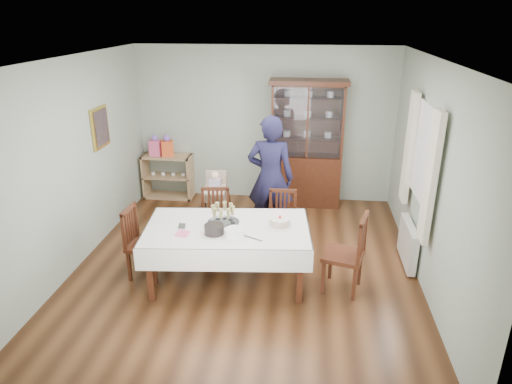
% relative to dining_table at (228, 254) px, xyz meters
% --- Properties ---
extents(floor, '(5.00, 5.00, 0.00)m').
position_rel_dining_table_xyz_m(floor, '(0.17, 0.41, -0.38)').
color(floor, '#593319').
rests_on(floor, ground).
extents(room_shell, '(5.00, 5.00, 5.00)m').
position_rel_dining_table_xyz_m(room_shell, '(0.17, 0.94, 1.32)').
color(room_shell, '#9EAA99').
rests_on(room_shell, floor).
extents(dining_table, '(2.10, 1.34, 0.76)m').
position_rel_dining_table_xyz_m(dining_table, '(0.00, 0.00, 0.00)').
color(dining_table, '#442011').
rests_on(dining_table, floor).
extents(china_cabinet, '(1.30, 0.48, 2.18)m').
position_rel_dining_table_xyz_m(china_cabinet, '(0.92, 2.67, 0.74)').
color(china_cabinet, '#442011').
rests_on(china_cabinet, floor).
extents(sideboard, '(0.90, 0.38, 0.80)m').
position_rel_dining_table_xyz_m(sideboard, '(-1.58, 2.69, 0.02)').
color(sideboard, tan).
rests_on(sideboard, floor).
extents(picture_frame, '(0.04, 0.48, 0.58)m').
position_rel_dining_table_xyz_m(picture_frame, '(-2.05, 1.21, 1.27)').
color(picture_frame, gold).
rests_on(picture_frame, room_shell).
extents(window, '(0.04, 1.02, 1.22)m').
position_rel_dining_table_xyz_m(window, '(2.39, 0.71, 1.17)').
color(window, white).
rests_on(window, room_shell).
extents(curtain_left, '(0.07, 0.30, 1.55)m').
position_rel_dining_table_xyz_m(curtain_left, '(2.33, 0.09, 1.07)').
color(curtain_left, silver).
rests_on(curtain_left, room_shell).
extents(curtain_right, '(0.07, 0.30, 1.55)m').
position_rel_dining_table_xyz_m(curtain_right, '(2.33, 1.33, 1.07)').
color(curtain_right, silver).
rests_on(curtain_right, room_shell).
extents(radiator, '(0.10, 0.80, 0.55)m').
position_rel_dining_table_xyz_m(radiator, '(2.33, 0.71, -0.08)').
color(radiator, white).
rests_on(radiator, floor).
extents(chair_far_left, '(0.46, 0.46, 0.92)m').
position_rel_dining_table_xyz_m(chair_far_left, '(-0.30, 0.73, -0.11)').
color(chair_far_left, '#442011').
rests_on(chair_far_left, floor).
extents(chair_far_right, '(0.41, 0.41, 0.89)m').
position_rel_dining_table_xyz_m(chair_far_right, '(0.62, 0.83, -0.12)').
color(chair_far_right, '#442011').
rests_on(chair_far_right, floor).
extents(chair_end_left, '(0.45, 0.45, 0.94)m').
position_rel_dining_table_xyz_m(chair_end_left, '(-1.08, 0.02, -0.11)').
color(chair_end_left, '#442011').
rests_on(chair_end_left, floor).
extents(chair_end_right, '(0.56, 0.56, 1.01)m').
position_rel_dining_table_xyz_m(chair_end_right, '(1.44, -0.02, -0.08)').
color(chair_end_right, '#442011').
rests_on(chair_end_right, floor).
extents(woman, '(0.70, 0.48, 1.87)m').
position_rel_dining_table_xyz_m(woman, '(0.41, 1.34, 0.55)').
color(woman, black).
rests_on(woman, floor).
extents(high_chair, '(0.44, 0.44, 0.97)m').
position_rel_dining_table_xyz_m(high_chair, '(-0.44, 1.44, -0.01)').
color(high_chair, black).
rests_on(high_chair, floor).
extents(champagne_tray, '(0.40, 0.40, 0.24)m').
position_rel_dining_table_xyz_m(champagne_tray, '(-0.06, 0.09, 0.45)').
color(champagne_tray, silver).
rests_on(champagne_tray, dining_table).
extents(birthday_cake, '(0.29, 0.29, 0.20)m').
position_rel_dining_table_xyz_m(birthday_cake, '(0.64, 0.09, 0.43)').
color(birthday_cake, white).
rests_on(birthday_cake, dining_table).
extents(plate_stack_dark, '(0.31, 0.31, 0.11)m').
position_rel_dining_table_xyz_m(plate_stack_dark, '(-0.12, -0.19, 0.43)').
color(plate_stack_dark, black).
rests_on(plate_stack_dark, dining_table).
extents(plate_stack_white, '(0.28, 0.28, 0.10)m').
position_rel_dining_table_xyz_m(plate_stack_white, '(0.13, -0.25, 0.42)').
color(plate_stack_white, white).
rests_on(plate_stack_white, dining_table).
extents(napkin_stack, '(0.15, 0.15, 0.02)m').
position_rel_dining_table_xyz_m(napkin_stack, '(-0.49, -0.26, 0.38)').
color(napkin_stack, '#F3598E').
rests_on(napkin_stack, dining_table).
extents(cutlery, '(0.14, 0.18, 0.01)m').
position_rel_dining_table_xyz_m(cutlery, '(-0.59, -0.05, 0.38)').
color(cutlery, silver).
rests_on(cutlery, dining_table).
extents(cake_knife, '(0.27, 0.16, 0.01)m').
position_rel_dining_table_xyz_m(cake_knife, '(0.33, -0.26, 0.38)').
color(cake_knife, silver).
rests_on(cake_knife, dining_table).
extents(gift_bag_pink, '(0.21, 0.14, 0.37)m').
position_rel_dining_table_xyz_m(gift_bag_pink, '(-1.77, 2.67, 0.58)').
color(gift_bag_pink, '#F3598E').
rests_on(gift_bag_pink, sideboard).
extents(gift_bag_orange, '(0.24, 0.20, 0.39)m').
position_rel_dining_table_xyz_m(gift_bag_orange, '(-1.54, 2.67, 0.59)').
color(gift_bag_orange, '#E55324').
rests_on(gift_bag_orange, sideboard).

